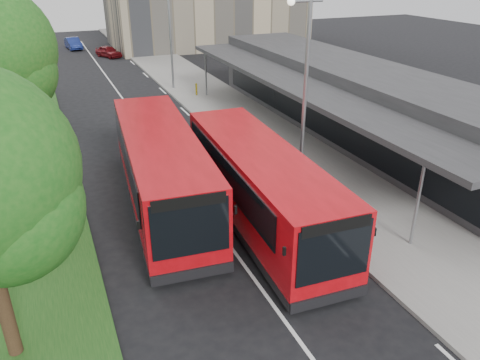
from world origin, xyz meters
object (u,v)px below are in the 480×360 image
at_px(car_far, 73,43).
at_px(bus_second, 162,170).
at_px(tree_far, 4,32).
at_px(car_near, 109,51).
at_px(lamp_post_near, 303,89).
at_px(lamp_post_far, 169,27).
at_px(bus_main, 260,187).
at_px(litter_bin, 247,126).
at_px(bollard, 196,89).

bearing_deg(car_far, bus_second, -96.44).
height_order(tree_far, car_near, tree_far).
xyz_separation_m(tree_far, car_near, (8.65, 16.86, -4.52)).
distance_m(lamp_post_near, lamp_post_far, 20.00).
distance_m(bus_second, car_near, 34.58).
height_order(bus_second, car_far, bus_second).
xyz_separation_m(lamp_post_near, lamp_post_far, (0.00, 20.00, 0.00)).
relative_size(lamp_post_far, bus_main, 0.74).
distance_m(bus_main, bus_second, 4.18).
distance_m(litter_bin, bollard, 9.30).
bearing_deg(lamp_post_near, litter_bin, 81.90).
relative_size(litter_bin, car_far, 0.23).
height_order(tree_far, car_far, tree_far).
xyz_separation_m(lamp_post_far, bus_main, (-2.45, -21.37, -3.16)).
height_order(tree_far, bus_main, tree_far).
height_order(litter_bin, car_far, car_far).
height_order(lamp_post_near, bus_main, lamp_post_near).
bearing_deg(bollard, car_near, 100.79).
bearing_deg(car_far, bollard, -81.90).
bearing_deg(bus_main, lamp_post_far, 86.27).
relative_size(bus_second, litter_bin, 12.71).
bearing_deg(bus_second, tree_far, 112.96).
distance_m(tree_far, bollard, 13.14).
relative_size(bus_second, car_far, 2.93).
bearing_deg(bus_main, tree_far, 115.83).
height_order(litter_bin, car_near, car_near).
distance_m(lamp_post_far, bus_second, 19.56).
bearing_deg(tree_far, litter_bin, -42.22).
bearing_deg(car_far, tree_far, -110.01).
relative_size(lamp_post_far, bollard, 9.19).
relative_size(litter_bin, bollard, 1.03).
bearing_deg(bus_second, bus_main, -37.93).
bearing_deg(car_far, lamp_post_far, -82.77).
distance_m(litter_bin, car_far, 35.18).
height_order(tree_far, lamp_post_far, lamp_post_far).
bearing_deg(bollard, lamp_post_far, 111.28).
bearing_deg(car_near, car_far, 89.78).
bearing_deg(tree_far, car_near, 62.86).
bearing_deg(bus_main, car_near, 92.86).
height_order(bus_main, bollard, bus_main).
distance_m(lamp_post_far, car_near, 16.63).
xyz_separation_m(lamp_post_far, car_far, (-5.43, 22.50, -4.08)).
distance_m(bus_second, litter_bin, 9.30).
relative_size(lamp_post_near, car_far, 2.06).
bearing_deg(lamp_post_far, tree_far, -175.13).
bearing_deg(bus_main, bollard, 82.06).
xyz_separation_m(lamp_post_far, litter_bin, (1.13, -12.07, -4.12)).
height_order(bus_second, bollard, bus_second).
distance_m(bus_second, car_far, 41.02).
bearing_deg(bus_second, litter_bin, 49.37).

